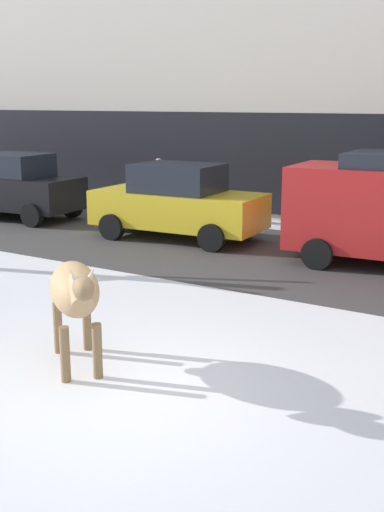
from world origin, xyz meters
TOP-DOWN VIEW (x-y plane):
  - ground_plane at (0.00, 0.00)m, footprint 120.00×120.00m
  - road_strip at (0.00, 7.31)m, footprint 60.00×5.60m
  - cow_tan at (-0.94, 0.46)m, footprint 1.69×1.57m
  - car_black_hatchback at (-9.59, 7.76)m, footprint 3.61×2.11m
  - car_yellow_sedan at (-4.21, 7.81)m, footprint 4.31×2.20m
  - pedestrian_near_billboard at (-6.24, 9.91)m, footprint 0.36×0.24m

SIDE VIEW (x-z plane):
  - ground_plane at x=0.00m, z-range 0.00..0.00m
  - road_strip at x=0.00m, z-range 0.00..0.01m
  - pedestrian_near_billboard at x=-6.24m, z-range 0.01..1.74m
  - car_yellow_sedan at x=-4.21m, z-range -0.01..1.83m
  - car_black_hatchback at x=-9.59m, z-range 0.00..1.86m
  - cow_tan at x=-0.94m, z-range 0.22..1.76m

